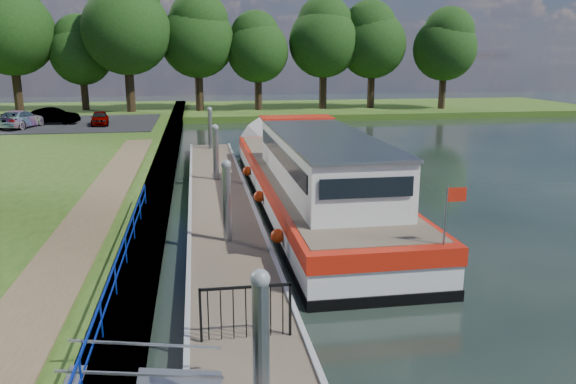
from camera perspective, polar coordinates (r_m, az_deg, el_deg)
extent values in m
cube|color=#473D2D|center=(23.88, -13.15, -0.23)|extent=(1.10, 90.00, 0.78)
cube|color=#2E4D16|center=(61.77, 2.76, 8.40)|extent=(60.00, 18.00, 0.60)
cube|color=brown|center=(17.34, -20.76, -4.64)|extent=(1.60, 40.00, 0.05)
cube|color=black|center=(47.54, -21.73, 6.48)|extent=(14.00, 12.00, 0.06)
cube|color=#0C2DBF|center=(12.18, -17.84, -8.74)|extent=(0.04, 18.00, 0.04)
cube|color=#0C2DBF|center=(12.32, -17.72, -10.25)|extent=(0.03, 18.00, 0.03)
cylinder|color=#0C2DBF|center=(9.68, -20.28, -17.32)|extent=(0.04, 0.04, 0.72)
cylinder|color=#0C2DBF|center=(11.42, -18.43, -12.21)|extent=(0.04, 0.04, 0.72)
cylinder|color=#0C2DBF|center=(13.23, -17.12, -8.47)|extent=(0.04, 0.04, 0.72)
cylinder|color=#0C2DBF|center=(15.09, -16.14, -5.63)|extent=(0.04, 0.04, 0.72)
cylinder|color=#0C2DBF|center=(16.98, -15.39, -3.42)|extent=(0.04, 0.04, 0.72)
cylinder|color=#0C2DBF|center=(18.89, -14.79, -1.66)|extent=(0.04, 0.04, 0.72)
cylinder|color=#0C2DBF|center=(20.82, -14.31, -0.22)|extent=(0.04, 0.04, 0.72)
cube|color=brown|center=(21.93, -6.79, -1.49)|extent=(2.50, 30.00, 0.24)
cube|color=#9EA0A3|center=(18.17, -6.17, -5.46)|extent=(2.30, 5.00, 0.30)
cube|color=#9EA0A3|center=(25.86, -7.20, 0.31)|extent=(2.30, 5.00, 0.30)
cube|color=#9EA0A3|center=(33.69, -7.75, 3.42)|extent=(2.30, 5.00, 0.30)
cube|color=#9EA0A3|center=(21.97, -3.70, -0.99)|extent=(0.12, 30.00, 0.06)
cube|color=#9EA0A3|center=(21.88, -9.92, -1.23)|extent=(0.12, 30.00, 0.06)
cylinder|color=gray|center=(9.12, -2.71, -18.72)|extent=(0.26, 0.26, 3.40)
sphere|color=gray|center=(8.34, -2.85, -8.81)|extent=(0.30, 0.30, 0.30)
cylinder|color=gray|center=(17.38, -6.17, -2.72)|extent=(0.26, 0.26, 3.40)
sphere|color=gray|center=(16.98, -6.31, 2.79)|extent=(0.30, 0.30, 0.30)
cylinder|color=gray|center=(26.13, -7.31, 2.80)|extent=(0.26, 0.26, 3.40)
sphere|color=gray|center=(25.87, -7.42, 6.50)|extent=(0.30, 0.30, 0.30)
cylinder|color=gray|center=(35.01, -7.88, 5.54)|extent=(0.26, 0.26, 3.40)
sphere|color=gray|center=(34.81, -7.97, 8.31)|extent=(0.30, 0.30, 0.30)
cube|color=#A5A8AD|center=(9.58, -14.70, -17.48)|extent=(2.58, 0.04, 0.41)
cube|color=#A5A8AD|center=(10.41, -14.23, -14.77)|extent=(2.58, 0.04, 0.41)
cube|color=black|center=(11.50, -8.87, -12.29)|extent=(0.05, 0.05, 1.15)
cube|color=black|center=(11.63, 0.21, -11.80)|extent=(0.05, 0.05, 1.15)
cube|color=black|center=(11.31, -4.35, -9.62)|extent=(1.85, 0.05, 0.05)
cube|color=black|center=(11.50, -8.11, -12.26)|extent=(0.02, 0.02, 1.10)
cube|color=black|center=(11.51, -6.84, -12.20)|extent=(0.02, 0.02, 1.10)
cube|color=black|center=(11.52, -5.57, -12.15)|extent=(0.02, 0.02, 1.10)
cube|color=black|center=(11.53, -4.30, -12.08)|extent=(0.02, 0.02, 1.10)
cube|color=black|center=(11.55, -3.04, -12.01)|extent=(0.02, 0.02, 1.10)
cube|color=black|center=(11.58, -1.78, -11.93)|extent=(0.02, 0.02, 1.10)
cube|color=black|center=(11.61, -0.53, -11.85)|extent=(0.02, 0.02, 1.10)
cube|color=black|center=(23.31, 1.99, -1.15)|extent=(4.00, 20.00, 0.55)
cube|color=silver|center=(23.16, 2.00, 0.29)|extent=(3.96, 19.90, 0.65)
cube|color=red|center=(23.04, 2.01, 1.64)|extent=(4.04, 20.00, 0.48)
cube|color=brown|center=(22.99, 2.02, 2.23)|extent=(3.68, 19.20, 0.04)
cone|color=silver|center=(33.24, -1.51, 4.28)|extent=(4.00, 1.50, 4.00)
cube|color=silver|center=(20.42, 3.41, 3.27)|extent=(3.00, 11.00, 1.75)
cube|color=gray|center=(20.28, 3.45, 5.83)|extent=(3.10, 11.20, 0.10)
cube|color=black|center=(20.10, -0.82, 3.85)|extent=(0.04, 10.00, 0.55)
cube|color=black|center=(20.76, 7.53, 4.05)|extent=(0.04, 10.00, 0.55)
cube|color=black|center=(25.76, 0.71, 6.03)|extent=(2.60, 0.04, 0.55)
cube|color=black|center=(15.12, 8.03, 0.42)|extent=(2.60, 0.04, 0.55)
cube|color=red|center=(25.33, 0.85, 7.60)|extent=(3.20, 1.60, 0.06)
cylinder|color=gray|center=(14.27, 15.70, -2.44)|extent=(0.05, 0.05, 1.50)
cube|color=red|center=(14.24, 16.76, -0.25)|extent=(0.50, 0.02, 0.35)
sphere|color=red|center=(17.11, -1.05, -4.48)|extent=(0.44, 0.44, 0.44)
sphere|color=red|center=(21.88, -2.94, -0.44)|extent=(0.44, 0.44, 0.44)
sphere|color=red|center=(26.73, -4.14, 2.14)|extent=(0.44, 0.44, 0.44)
imported|color=#594C47|center=(16.30, 2.41, 0.62)|extent=(0.63, 0.74, 1.72)
cylinder|color=#332316|center=(59.97, -25.77, 9.23)|extent=(0.83, 0.83, 4.21)
sphere|color=black|center=(59.91, -26.32, 14.34)|extent=(7.95, 7.95, 7.95)
sphere|color=black|center=(60.18, -26.70, 16.20)|extent=(6.31, 6.31, 6.31)
cylinder|color=#332316|center=(59.12, -19.94, 9.17)|extent=(0.70, 0.70, 3.10)
sphere|color=black|center=(59.00, -20.25, 13.00)|extent=(5.85, 5.85, 5.85)
sphere|color=black|center=(59.22, -20.51, 14.40)|extent=(4.65, 4.65, 4.65)
cylinder|color=#332316|center=(55.94, -15.74, 9.87)|extent=(0.84, 0.84, 4.29)
sphere|color=black|center=(55.89, -16.11, 15.48)|extent=(8.10, 8.10, 8.10)
sphere|color=black|center=(56.15, -16.18, 17.54)|extent=(6.44, 6.44, 6.44)
cylinder|color=#332316|center=(57.62, -9.00, 10.08)|extent=(0.79, 0.79, 3.83)
sphere|color=black|center=(57.53, -9.18, 14.95)|extent=(7.24, 7.24, 7.24)
sphere|color=black|center=(57.38, -9.06, 16.77)|extent=(5.75, 5.75, 5.75)
cylinder|color=#332316|center=(57.72, -3.03, 9.95)|extent=(0.72, 0.72, 3.26)
sphere|color=black|center=(57.60, -3.09, 14.08)|extent=(6.16, 6.16, 6.16)
sphere|color=black|center=(57.86, -3.34, 15.60)|extent=(4.89, 4.89, 4.89)
cylinder|color=#332316|center=(59.11, 3.56, 10.28)|extent=(0.78, 0.78, 3.77)
sphere|color=black|center=(59.02, 3.64, 14.95)|extent=(7.13, 7.13, 7.13)
sphere|color=black|center=(59.35, 3.73, 16.67)|extent=(5.66, 5.66, 5.66)
cylinder|color=#332316|center=(60.49, 8.42, 10.18)|extent=(0.77, 0.77, 3.65)
sphere|color=black|center=(60.39, 8.58, 14.59)|extent=(6.89, 6.89, 6.89)
sphere|color=black|center=(60.35, 8.30, 16.24)|extent=(5.47, 5.47, 5.47)
cylinder|color=#332316|center=(61.29, 15.38, 9.77)|extent=(0.74, 0.74, 3.41)
sphere|color=black|center=(61.19, 15.65, 13.84)|extent=(6.43, 6.43, 6.43)
sphere|color=black|center=(61.12, 16.04, 15.32)|extent=(5.11, 5.11, 5.11)
imported|color=#999999|center=(45.32, -18.58, 7.14)|extent=(1.61, 3.25, 1.07)
imported|color=#999999|center=(47.23, -22.75, 7.14)|extent=(3.88, 1.66, 1.25)
imported|color=#999999|center=(45.75, -25.54, 6.71)|extent=(2.83, 4.73, 1.28)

